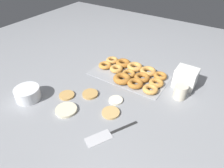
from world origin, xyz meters
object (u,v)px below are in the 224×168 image
at_px(batter_bowl, 28,94).
at_px(donut_tray, 132,74).
at_px(pancake_0, 90,94).
at_px(pancake_2, 66,110).
at_px(pancake_1, 111,113).
at_px(container_stack, 185,78).
at_px(pancake_3, 67,95).
at_px(pancake_4, 116,100).
at_px(paper_cup, 180,92).
at_px(spatula, 105,136).

bearing_deg(batter_bowl, donut_tray, -126.01).
height_order(pancake_0, pancake_2, same).
height_order(pancake_1, container_stack, container_stack).
relative_size(pancake_0, pancake_1, 0.97).
xyz_separation_m(pancake_0, pancake_3, (0.11, 0.08, -0.00)).
xyz_separation_m(pancake_4, paper_cup, (-0.29, -0.23, 0.04)).
distance_m(batter_bowl, paper_cup, 0.87).
bearing_deg(spatula, container_stack, -169.43).
relative_size(pancake_4, batter_bowl, 0.57).
height_order(pancake_4, container_stack, container_stack).
relative_size(pancake_1, container_stack, 0.75).
distance_m(pancake_2, pancake_3, 0.13).
bearing_deg(pancake_3, spatula, 161.64).
distance_m(pancake_0, batter_bowl, 0.35).
height_order(pancake_3, paper_cup, paper_cup).
xyz_separation_m(pancake_4, donut_tray, (0.05, -0.27, 0.01)).
distance_m(container_stack, paper_cup, 0.13).
relative_size(batter_bowl, container_stack, 1.12).
bearing_deg(paper_cup, pancake_0, 30.73).
bearing_deg(pancake_1, spatula, 112.63).
xyz_separation_m(pancake_4, batter_bowl, (0.43, 0.26, 0.03)).
distance_m(pancake_0, spatula, 0.32).
distance_m(pancake_4, paper_cup, 0.37).
distance_m(pancake_4, donut_tray, 0.28).
xyz_separation_m(donut_tray, spatula, (-0.14, 0.51, -0.02)).
distance_m(pancake_4, container_stack, 0.45).
bearing_deg(pancake_3, pancake_1, -175.69).
bearing_deg(pancake_1, pancake_3, 4.31).
relative_size(pancake_0, pancake_2, 0.79).
relative_size(pancake_4, donut_tray, 0.16).
bearing_deg(pancake_3, donut_tray, -118.90).
relative_size(batter_bowl, paper_cup, 1.67).
height_order(pancake_4, paper_cup, paper_cup).
bearing_deg(donut_tray, pancake_2, 74.67).
xyz_separation_m(pancake_2, pancake_3, (0.08, -0.09, -0.00)).
distance_m(pancake_4, spatula, 0.25).
xyz_separation_m(batter_bowl, spatula, (-0.52, -0.02, -0.03)).
distance_m(pancake_2, donut_tray, 0.51).
relative_size(pancake_3, batter_bowl, 0.63).
relative_size(pancake_1, batter_bowl, 0.67).
bearing_deg(paper_cup, pancake_2, 43.14).
distance_m(pancake_3, spatula, 0.37).
xyz_separation_m(batter_bowl, paper_cup, (-0.72, -0.49, 0.01)).
bearing_deg(pancake_1, paper_cup, -128.60).
distance_m(pancake_2, container_stack, 0.73).
height_order(pancake_2, pancake_3, pancake_2).
bearing_deg(pancake_0, pancake_4, -166.31).
distance_m(pancake_3, donut_tray, 0.45).
height_order(donut_tray, batter_bowl, batter_bowl).
bearing_deg(pancake_3, batter_bowl, 38.98).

